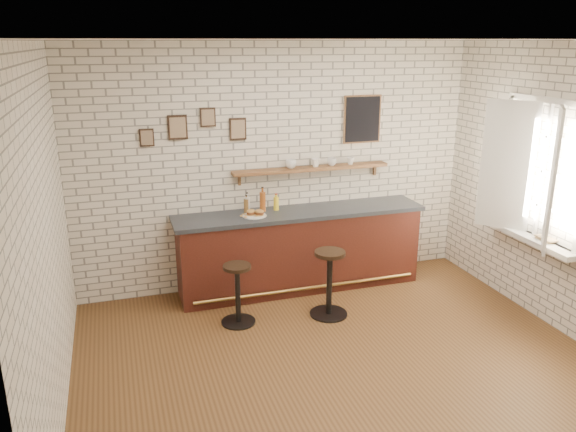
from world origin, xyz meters
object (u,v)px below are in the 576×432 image
(shelf_cup_c, at_px, (332,162))
(shelf_cup_d, at_px, (351,161))
(sandwich_plate, at_px, (254,216))
(bitters_bottle_amber, at_px, (263,201))
(shelf_cup_b, at_px, (316,163))
(bar_counter, at_px, (300,249))
(shelf_cup_a, at_px, (291,164))
(bitters_bottle_brown, at_px, (247,205))
(book_upper, at_px, (541,239))
(book_lower, at_px, (541,240))
(bar_stool_left, at_px, (238,292))
(bitters_bottle_white, at_px, (247,204))
(ciabatta_sandwich, at_px, (255,212))
(bar_stool_right, at_px, (329,281))
(condiment_bottle_yellow, at_px, (276,203))

(shelf_cup_c, xyz_separation_m, shelf_cup_d, (0.26, 0.00, -0.00))
(sandwich_plate, bearing_deg, bitters_bottle_amber, 48.83)
(shelf_cup_b, bearing_deg, sandwich_plate, 147.29)
(bar_counter, bearing_deg, shelf_cup_a, 105.79)
(bitters_bottle_brown, height_order, bitters_bottle_amber, bitters_bottle_amber)
(shelf_cup_b, distance_m, book_upper, 2.71)
(bitters_bottle_brown, relative_size, shelf_cup_d, 2.37)
(bar_counter, relative_size, book_lower, 15.24)
(bar_stool_left, distance_m, shelf_cup_d, 2.25)
(book_lower, bearing_deg, shelf_cup_d, 129.84)
(bitters_bottle_brown, xyz_separation_m, shelf_cup_d, (1.37, 0.08, 0.44))
(bar_counter, bearing_deg, book_upper, -36.28)
(bitters_bottle_brown, bearing_deg, bar_counter, -10.98)
(bitters_bottle_amber, distance_m, bar_stool_left, 1.23)
(bitters_bottle_white, distance_m, shelf_cup_d, 1.44)
(bitters_bottle_amber, relative_size, bar_stool_left, 0.44)
(bar_counter, relative_size, shelf_cup_b, 27.81)
(bitters_bottle_amber, bearing_deg, shelf_cup_a, 11.34)
(sandwich_plate, distance_m, shelf_cup_a, 0.79)
(bitters_bottle_amber, distance_m, shelf_cup_b, 0.82)
(bitters_bottle_amber, height_order, shelf_cup_b, shelf_cup_b)
(bitters_bottle_white, distance_m, shelf_cup_b, 1.00)
(book_lower, bearing_deg, ciabatta_sandwich, 151.58)
(sandwich_plate, bearing_deg, bar_stool_left, -119.38)
(bar_stool_left, height_order, bar_stool_right, bar_stool_right)
(bar_counter, xyz_separation_m, book_lower, (2.19, -1.61, 0.43))
(shelf_cup_d, bearing_deg, bitters_bottle_white, 154.56)
(bar_counter, relative_size, condiment_bottle_yellow, 14.98)
(condiment_bottle_yellow, distance_m, bar_stool_left, 1.29)
(ciabatta_sandwich, xyz_separation_m, bar_stool_right, (0.65, -0.78, -0.64))
(bar_stool_left, distance_m, shelf_cup_b, 1.92)
(bar_stool_right, bearing_deg, bar_stool_left, 172.99)
(sandwich_plate, distance_m, condiment_bottle_yellow, 0.37)
(bar_counter, height_order, book_upper, bar_counter)
(ciabatta_sandwich, height_order, bitters_bottle_white, bitters_bottle_white)
(bar_stool_left, bearing_deg, shelf_cup_d, 27.95)
(condiment_bottle_yellow, relative_size, shelf_cup_d, 2.20)
(sandwich_plate, xyz_separation_m, bitters_bottle_brown, (-0.05, 0.17, 0.08))
(ciabatta_sandwich, distance_m, shelf_cup_b, 1.01)
(shelf_cup_a, bearing_deg, bar_stool_left, -156.62)
(bar_stool_right, xyz_separation_m, book_lower, (2.12, -0.78, 0.53))
(bitters_bottle_amber, bearing_deg, bar_counter, -15.75)
(bar_stool_left, relative_size, shelf_cup_c, 5.81)
(bitters_bottle_white, height_order, bitters_bottle_amber, bitters_bottle_amber)
(ciabatta_sandwich, distance_m, shelf_cup_d, 1.42)
(condiment_bottle_yellow, bearing_deg, shelf_cup_c, 5.85)
(ciabatta_sandwich, distance_m, shelf_cup_a, 0.76)
(sandwich_plate, height_order, bar_stool_left, sandwich_plate)
(ciabatta_sandwich, distance_m, book_upper, 3.18)
(bitters_bottle_white, bearing_deg, shelf_cup_c, 3.95)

